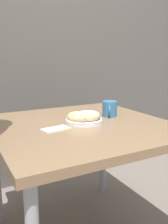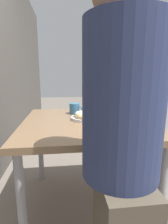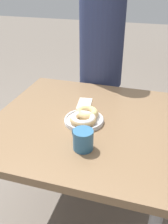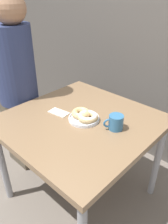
# 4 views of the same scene
# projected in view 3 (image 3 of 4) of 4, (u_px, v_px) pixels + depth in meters

# --- Properties ---
(ground_plane) EXTENTS (14.00, 14.00, 0.00)m
(ground_plane) POSITION_uv_depth(u_px,v_px,m) (48.00, 202.00, 1.75)
(ground_plane) COLOR #70665B
(dining_table) EXTENTS (0.94, 0.95, 0.73)m
(dining_table) POSITION_uv_depth(u_px,v_px,m) (83.00, 132.00, 1.36)
(dining_table) COLOR #846647
(dining_table) RESTS_ON ground_plane
(donut_plate) EXTENTS (0.21, 0.21, 0.06)m
(donut_plate) POSITION_uv_depth(u_px,v_px,m) (85.00, 117.00, 1.29)
(donut_plate) COLOR white
(donut_plate) RESTS_ON dining_table
(coffee_mug) EXTENTS (0.10, 0.11, 0.09)m
(coffee_mug) POSITION_uv_depth(u_px,v_px,m) (83.00, 139.00, 1.09)
(coffee_mug) COLOR teal
(coffee_mug) RESTS_ON dining_table
(person_figure) EXTENTS (0.36, 0.31, 1.48)m
(person_figure) POSITION_uv_depth(u_px,v_px,m) (101.00, 68.00, 1.86)
(person_figure) COLOR brown
(person_figure) RESTS_ON ground_plane
(napkin) EXTENTS (0.15, 0.10, 0.01)m
(napkin) POSITION_uv_depth(u_px,v_px,m) (85.00, 104.00, 1.47)
(napkin) COLOR beige
(napkin) RESTS_ON dining_table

